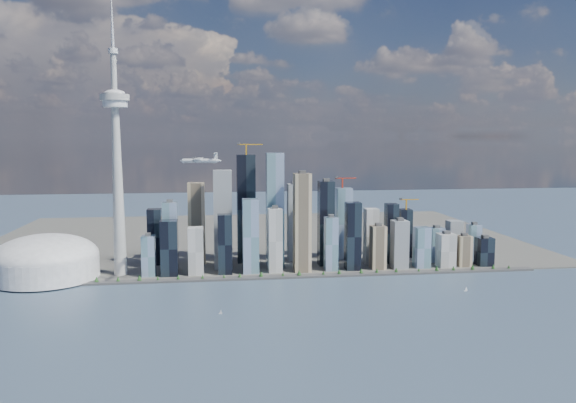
{
  "coord_description": "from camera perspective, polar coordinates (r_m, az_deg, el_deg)",
  "views": [
    {
      "loc": [
        -112.06,
        -830.86,
        279.59
      ],
      "look_at": [
        33.69,
        260.0,
        151.67
      ],
      "focal_mm": 35.0,
      "sensor_mm": 36.0,
      "label": 1
    }
  ],
  "objects": [
    {
      "name": "skyscraper_cluster",
      "position": [
        1196.69,
        0.74,
        -2.88
      ],
      "size": [
        736.0,
        142.0,
        263.29
      ],
      "color": "black",
      "rests_on": "land"
    },
    {
      "name": "dome_stadium",
      "position": [
        1201.69,
        -23.39,
        -5.45
      ],
      "size": [
        200.0,
        200.0,
        86.0
      ],
      "color": "#BABABA",
      "rests_on": "land"
    },
    {
      "name": "land",
      "position": [
        1559.94,
        -3.38,
        -3.65
      ],
      "size": [
        1400.0,
        900.0,
        3.0
      ],
      "primitive_type": "cube",
      "color": "#4C4C47",
      "rests_on": "ground"
    },
    {
      "name": "needle_tower",
      "position": [
        1157.07,
        -17.0,
        4.17
      ],
      "size": [
        56.0,
        56.0,
        550.5
      ],
      "color": "#A3A29E",
      "rests_on": "land"
    },
    {
      "name": "shoreline_trees",
      "position": [
        1119.89,
        -1.65,
        -7.37
      ],
      "size": [
        960.53,
        7.2,
        8.8
      ],
      "color": "#3F2D1E",
      "rests_on": "seawall"
    },
    {
      "name": "sailboat_west",
      "position": [
        910.83,
        -6.85,
        -11.12
      ],
      "size": [
        6.04,
        3.01,
        8.41
      ],
      "rotation": [
        0.0,
        0.0,
        -0.28
      ],
      "color": "white",
      "rests_on": "ground"
    },
    {
      "name": "seawall",
      "position": [
        1121.55,
        -1.65,
        -7.7
      ],
      "size": [
        1100.0,
        22.0,
        4.0
      ],
      "primitive_type": "cube",
      "color": "#383838",
      "rests_on": "ground"
    },
    {
      "name": "sailboat_east",
      "position": [
        1080.61,
        17.63,
        -8.52
      ],
      "size": [
        6.57,
        2.36,
        9.07
      ],
      "rotation": [
        0.0,
        0.0,
        -0.11
      ],
      "color": "white",
      "rests_on": "ground"
    },
    {
      "name": "airplane",
      "position": [
        998.8,
        -8.9,
        4.17
      ],
      "size": [
        73.28,
        64.96,
        17.86
      ],
      "rotation": [
        0.0,
        0.0,
        -0.12
      ],
      "color": "silver",
      "rests_on": "ground"
    },
    {
      "name": "ground",
      "position": [
        883.77,
        0.07,
        -11.81
      ],
      "size": [
        4000.0,
        4000.0,
        0.0
      ],
      "primitive_type": "plane",
      "color": "#324158",
      "rests_on": "ground"
    }
  ]
}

